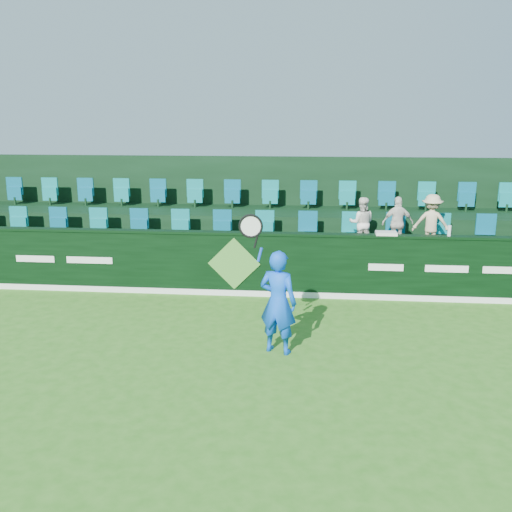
# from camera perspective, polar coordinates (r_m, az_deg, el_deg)

# --- Properties ---
(ground) EXTENTS (60.00, 60.00, 0.00)m
(ground) POSITION_cam_1_polar(r_m,az_deg,el_deg) (8.46, -5.69, -12.17)
(ground) COLOR #2C6C19
(ground) RESTS_ON ground
(sponsor_hoarding) EXTENTS (16.00, 0.25, 1.35)m
(sponsor_hoarding) POSITION_cam_1_polar(r_m,az_deg,el_deg) (11.93, -2.12, -0.75)
(sponsor_hoarding) COLOR black
(sponsor_hoarding) RESTS_ON ground
(stand_tier_front) EXTENTS (16.00, 2.00, 0.80)m
(stand_tier_front) POSITION_cam_1_polar(r_m,az_deg,el_deg) (13.06, -1.49, -0.68)
(stand_tier_front) COLOR black
(stand_tier_front) RESTS_ON ground
(stand_tier_back) EXTENTS (16.00, 1.80, 1.30)m
(stand_tier_back) POSITION_cam_1_polar(r_m,az_deg,el_deg) (14.84, -0.62, 2.12)
(stand_tier_back) COLOR black
(stand_tier_back) RESTS_ON ground
(stand_rear) EXTENTS (16.00, 4.10, 2.60)m
(stand_rear) POSITION_cam_1_polar(r_m,az_deg,el_deg) (15.17, -0.45, 4.56)
(stand_rear) COLOR black
(stand_rear) RESTS_ON ground
(seat_row_front) EXTENTS (13.50, 0.50, 0.60)m
(seat_row_front) POSITION_cam_1_polar(r_m,az_deg,el_deg) (13.29, -1.31, 2.68)
(seat_row_front) COLOR #095871
(seat_row_front) RESTS_ON stand_tier_front
(seat_row_back) EXTENTS (13.50, 0.50, 0.60)m
(seat_row_back) POSITION_cam_1_polar(r_m,az_deg,el_deg) (14.97, -0.51, 5.92)
(seat_row_back) COLOR #095871
(seat_row_back) RESTS_ON stand_tier_back
(tennis_player) EXTENTS (1.00, 0.58, 2.30)m
(tennis_player) POSITION_cam_1_polar(r_m,az_deg,el_deg) (9.01, 2.18, -4.53)
(tennis_player) COLOR blue
(tennis_player) RESTS_ON ground
(spectator_left) EXTENTS (0.58, 0.47, 1.15)m
(spectator_left) POSITION_cam_1_polar(r_m,az_deg,el_deg) (12.83, 10.51, 3.27)
(spectator_left) COLOR white
(spectator_left) RESTS_ON stand_tier_front
(spectator_middle) EXTENTS (0.71, 0.36, 1.17)m
(spectator_middle) POSITION_cam_1_polar(r_m,az_deg,el_deg) (12.92, 13.97, 3.21)
(spectator_middle) COLOR silver
(spectator_middle) RESTS_ON stand_tier_front
(spectator_right) EXTENTS (0.87, 0.60, 1.23)m
(spectator_right) POSITION_cam_1_polar(r_m,az_deg,el_deg) (13.04, 17.12, 3.24)
(spectator_right) COLOR #C9BA8E
(spectator_right) RESTS_ON stand_tier_front
(towel) EXTENTS (0.42, 0.27, 0.06)m
(towel) POSITION_cam_1_polar(r_m,az_deg,el_deg) (11.78, 12.89, 2.23)
(towel) COLOR silver
(towel) RESTS_ON sponsor_hoarding
(drinks_bottle) EXTENTS (0.07, 0.07, 0.22)m
(drinks_bottle) POSITION_cam_1_polar(r_m,az_deg,el_deg) (11.99, 18.77, 2.41)
(drinks_bottle) COLOR silver
(drinks_bottle) RESTS_ON sponsor_hoarding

